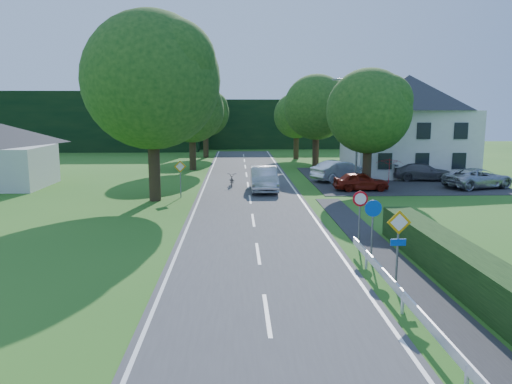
{
  "coord_description": "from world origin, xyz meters",
  "views": [
    {
      "loc": [
        -0.82,
        -7.23,
        5.76
      ],
      "look_at": [
        0.16,
        18.27,
        1.47
      ],
      "focal_mm": 35.0,
      "sensor_mm": 36.0,
      "label": 1
    }
  ],
  "objects_px": {
    "parked_car_grey": "(423,172)",
    "parasol": "(389,171)",
    "streetlight": "(356,126)",
    "parked_car_red": "(361,181)",
    "parked_car_silver_a": "(341,171)",
    "moving_car": "(264,179)",
    "motorcycle": "(232,179)",
    "parked_car_silver_b": "(478,178)"
  },
  "relations": [
    {
      "from": "moving_car",
      "to": "streetlight",
      "type": "bearing_deg",
      "value": 20.72
    },
    {
      "from": "parked_car_grey",
      "to": "parasol",
      "type": "height_order",
      "value": "parasol"
    },
    {
      "from": "streetlight",
      "to": "parked_car_silver_a",
      "type": "distance_m",
      "value": 4.16
    },
    {
      "from": "moving_car",
      "to": "parked_car_silver_a",
      "type": "xyz_separation_m",
      "value": [
        6.39,
        4.62,
        -0.04
      ]
    },
    {
      "from": "motorcycle",
      "to": "parked_car_red",
      "type": "distance_m",
      "value": 9.44
    },
    {
      "from": "streetlight",
      "to": "parked_car_silver_b",
      "type": "relative_size",
      "value": 1.55
    },
    {
      "from": "parked_car_silver_a",
      "to": "parasol",
      "type": "height_order",
      "value": "parasol"
    },
    {
      "from": "streetlight",
      "to": "parked_car_silver_b",
      "type": "bearing_deg",
      "value": -13.0
    },
    {
      "from": "moving_car",
      "to": "parked_car_red",
      "type": "height_order",
      "value": "moving_car"
    },
    {
      "from": "moving_car",
      "to": "motorcycle",
      "type": "bearing_deg",
      "value": 134.39
    },
    {
      "from": "motorcycle",
      "to": "parked_car_red",
      "type": "height_order",
      "value": "parked_car_red"
    },
    {
      "from": "parked_car_silver_a",
      "to": "parked_car_grey",
      "type": "xyz_separation_m",
      "value": [
        6.65,
        0.03,
        -0.12
      ]
    },
    {
      "from": "streetlight",
      "to": "parked_car_silver_b",
      "type": "xyz_separation_m",
      "value": [
        8.66,
        -2.0,
        -3.71
      ]
    },
    {
      "from": "parked_car_silver_a",
      "to": "parasol",
      "type": "xyz_separation_m",
      "value": [
        3.45,
        -1.51,
        0.15
      ]
    },
    {
      "from": "parked_car_silver_b",
      "to": "parasol",
      "type": "height_order",
      "value": "parasol"
    },
    {
      "from": "moving_car",
      "to": "parasol",
      "type": "height_order",
      "value": "parasol"
    },
    {
      "from": "parked_car_grey",
      "to": "parked_car_silver_b",
      "type": "height_order",
      "value": "parked_car_silver_b"
    },
    {
      "from": "parasol",
      "to": "parked_car_silver_a",
      "type": "bearing_deg",
      "value": 156.3
    },
    {
      "from": "moving_car",
      "to": "parasol",
      "type": "distance_m",
      "value": 10.32
    },
    {
      "from": "parked_car_silver_b",
      "to": "parked_car_red",
      "type": "bearing_deg",
      "value": 78.08
    },
    {
      "from": "motorcycle",
      "to": "parked_car_red",
      "type": "relative_size",
      "value": 0.49
    },
    {
      "from": "parked_car_red",
      "to": "parked_car_silver_b",
      "type": "bearing_deg",
      "value": -86.58
    },
    {
      "from": "moving_car",
      "to": "parked_car_red",
      "type": "distance_m",
      "value": 6.85
    },
    {
      "from": "parked_car_red",
      "to": "parasol",
      "type": "distance_m",
      "value": 4.43
    },
    {
      "from": "streetlight",
      "to": "parked_car_red",
      "type": "height_order",
      "value": "streetlight"
    },
    {
      "from": "moving_car",
      "to": "motorcycle",
      "type": "distance_m",
      "value": 3.25
    },
    {
      "from": "moving_car",
      "to": "parked_car_silver_a",
      "type": "bearing_deg",
      "value": 35.91
    },
    {
      "from": "streetlight",
      "to": "motorcycle",
      "type": "bearing_deg",
      "value": -177.97
    },
    {
      "from": "parked_car_grey",
      "to": "parasol",
      "type": "xyz_separation_m",
      "value": [
        -3.2,
        -1.54,
        0.28
      ]
    },
    {
      "from": "moving_car",
      "to": "parked_car_grey",
      "type": "bearing_deg",
      "value": 19.65
    },
    {
      "from": "parked_car_grey",
      "to": "parasol",
      "type": "bearing_deg",
      "value": 123.9
    },
    {
      "from": "streetlight",
      "to": "parked_car_grey",
      "type": "bearing_deg",
      "value": 18.33
    },
    {
      "from": "moving_car",
      "to": "motorcycle",
      "type": "height_order",
      "value": "moving_car"
    },
    {
      "from": "streetlight",
      "to": "parked_car_red",
      "type": "distance_m",
      "value": 4.69
    },
    {
      "from": "streetlight",
      "to": "moving_car",
      "type": "distance_m",
      "value": 8.29
    },
    {
      "from": "parasol",
      "to": "streetlight",
      "type": "bearing_deg",
      "value": -170.8
    },
    {
      "from": "parked_car_silver_b",
      "to": "streetlight",
      "type": "bearing_deg",
      "value": 59.97
    },
    {
      "from": "moving_car",
      "to": "parked_car_silver_b",
      "type": "xyz_separation_m",
      "value": [
        15.66,
        0.64,
        -0.14
      ]
    },
    {
      "from": "parked_car_red",
      "to": "parked_car_silver_b",
      "type": "xyz_separation_m",
      "value": [
        8.81,
        0.79,
        0.06
      ]
    },
    {
      "from": "parked_car_silver_a",
      "to": "parked_car_silver_b",
      "type": "distance_m",
      "value": 10.09
    },
    {
      "from": "parked_car_red",
      "to": "parked_car_silver_a",
      "type": "relative_size",
      "value": 0.78
    },
    {
      "from": "motorcycle",
      "to": "parked_car_red",
      "type": "xyz_separation_m",
      "value": [
        9.11,
        -2.46,
        0.16
      ]
    }
  ]
}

